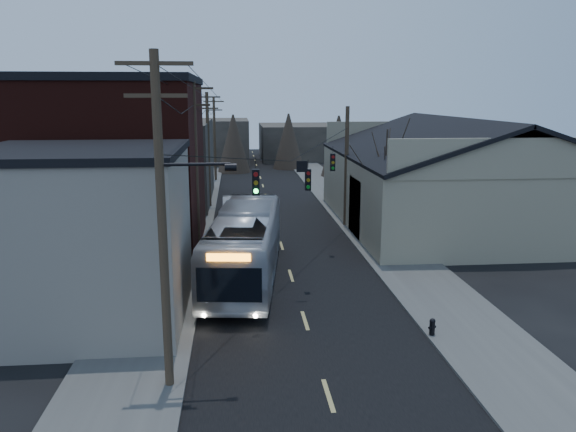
# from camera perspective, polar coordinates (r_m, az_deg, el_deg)

# --- Properties ---
(road_surface) EXTENTS (9.00, 110.00, 0.02)m
(road_surface) POSITION_cam_1_polar(r_m,az_deg,el_deg) (44.83, -1.70, 0.29)
(road_surface) COLOR black
(road_surface) RESTS_ON ground
(sidewalk_left) EXTENTS (4.00, 110.00, 0.12)m
(sidewalk_left) POSITION_cam_1_polar(r_m,az_deg,el_deg) (44.90, -10.00, 0.19)
(sidewalk_left) COLOR #474744
(sidewalk_left) RESTS_ON ground
(sidewalk_right) EXTENTS (4.00, 110.00, 0.12)m
(sidewalk_right) POSITION_cam_1_polar(r_m,az_deg,el_deg) (45.68, 6.47, 0.50)
(sidewalk_right) COLOR #474744
(sidewalk_right) RESTS_ON ground
(building_clapboard) EXTENTS (8.00, 8.00, 7.00)m
(building_clapboard) POSITION_cam_1_polar(r_m,az_deg,el_deg) (24.32, -20.09, -2.18)
(building_clapboard) COLOR gray
(building_clapboard) RESTS_ON ground
(building_brick) EXTENTS (10.00, 12.00, 10.00)m
(building_brick) POSITION_cam_1_polar(r_m,az_deg,el_deg) (34.82, -17.37, 4.65)
(building_brick) COLOR black
(building_brick) RESTS_ON ground
(building_left_far) EXTENTS (9.00, 14.00, 7.00)m
(building_left_far) POSITION_cam_1_polar(r_m,az_deg,el_deg) (50.57, -13.02, 5.34)
(building_left_far) COLOR #312D27
(building_left_far) RESTS_ON ground
(warehouse) EXTENTS (16.16, 20.60, 7.73)m
(warehouse) POSITION_cam_1_polar(r_m,az_deg,el_deg) (42.37, 16.59, 2.79)
(warehouse) COLOR gray
(warehouse) RESTS_ON ground
(building_far_left) EXTENTS (10.00, 12.00, 6.00)m
(building_far_left) POSITION_cam_1_polar(r_m,az_deg,el_deg) (79.11, -7.72, 7.51)
(building_far_left) COLOR #312D27
(building_far_left) RESTS_ON ground
(building_far_right) EXTENTS (12.00, 14.00, 5.00)m
(building_far_right) POSITION_cam_1_polar(r_m,az_deg,el_deg) (84.62, 1.33, 7.57)
(building_far_right) COLOR #312D27
(building_far_right) RESTS_ON ground
(bare_tree) EXTENTS (0.40, 0.40, 7.20)m
(bare_tree) POSITION_cam_1_polar(r_m,az_deg,el_deg) (35.48, 9.86, 2.86)
(bare_tree) COLOR black
(bare_tree) RESTS_ON ground
(utility_lines) EXTENTS (11.24, 45.28, 10.50)m
(utility_lines) POSITION_cam_1_polar(r_m,az_deg,el_deg) (38.18, -5.87, 5.67)
(utility_lines) COLOR #382B1E
(utility_lines) RESTS_ON ground
(bus) EXTENTS (4.51, 13.16, 3.59)m
(bus) POSITION_cam_1_polar(r_m,az_deg,el_deg) (28.57, -4.37, -2.93)
(bus) COLOR #A6AAB2
(bus) RESTS_ON ground
(parked_car) EXTENTS (1.69, 4.72, 1.55)m
(parked_car) POSITION_cam_1_polar(r_m,az_deg,el_deg) (43.51, -5.56, 0.90)
(parked_car) COLOR #A6A9AE
(parked_car) RESTS_ON ground
(fire_hydrant) EXTENTS (0.33, 0.23, 0.67)m
(fire_hydrant) POSITION_cam_1_polar(r_m,az_deg,el_deg) (22.78, 14.44, -10.78)
(fire_hydrant) COLOR black
(fire_hydrant) RESTS_ON sidewalk_right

